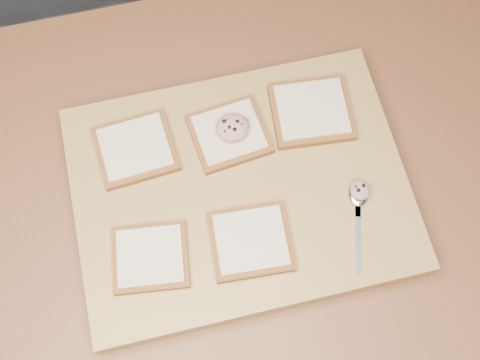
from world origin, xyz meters
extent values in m
plane|color=#515459|center=(0.00, 0.00, 0.00)|extent=(4.00, 4.00, 0.00)
cube|color=slate|center=(0.00, 0.00, 0.42)|extent=(1.90, 0.75, 0.84)
cube|color=brown|center=(0.00, 0.00, 0.87)|extent=(2.00, 0.80, 0.06)
cube|color=tan|center=(-0.06, -0.02, 0.92)|extent=(0.53, 0.40, 0.04)
cube|color=brown|center=(-0.21, 0.07, 0.95)|extent=(0.13, 0.12, 0.01)
cube|color=beige|center=(-0.21, 0.07, 0.96)|extent=(0.11, 0.10, 0.00)
cube|color=brown|center=(-0.06, 0.06, 0.95)|extent=(0.13, 0.12, 0.01)
cube|color=beige|center=(-0.06, 0.06, 0.96)|extent=(0.11, 0.10, 0.00)
cube|color=brown|center=(0.08, 0.07, 0.95)|extent=(0.14, 0.13, 0.01)
cube|color=beige|center=(0.08, 0.07, 0.96)|extent=(0.12, 0.11, 0.00)
cube|color=brown|center=(-0.22, -0.11, 0.95)|extent=(0.13, 0.12, 0.01)
cube|color=beige|center=(-0.22, -0.11, 0.96)|extent=(0.11, 0.10, 0.00)
cube|color=brown|center=(-0.07, -0.12, 0.95)|extent=(0.13, 0.12, 0.01)
cube|color=beige|center=(-0.07, -0.12, 0.96)|extent=(0.11, 0.10, 0.00)
ellipsoid|color=tan|center=(-0.05, 0.06, 0.97)|extent=(0.05, 0.05, 0.02)
sphere|color=black|center=(-0.04, 0.07, 0.98)|extent=(0.01, 0.01, 0.01)
sphere|color=black|center=(-0.06, 0.07, 0.98)|extent=(0.01, 0.01, 0.01)
sphere|color=black|center=(-0.05, 0.06, 0.98)|extent=(0.01, 0.01, 0.01)
sphere|color=black|center=(-0.06, 0.06, 0.98)|extent=(0.01, 0.01, 0.01)
sphere|color=#A5140C|center=(-0.04, 0.06, 0.98)|extent=(0.01, 0.01, 0.01)
sphere|color=#A5140C|center=(-0.06, 0.08, 0.98)|extent=(0.01, 0.01, 0.01)
sphere|color=#A5140C|center=(-0.07, 0.06, 0.98)|extent=(0.01, 0.01, 0.01)
ellipsoid|color=silver|center=(0.12, -0.08, 0.95)|extent=(0.04, 0.05, 0.01)
cube|color=silver|center=(0.11, -0.10, 0.94)|extent=(0.02, 0.03, 0.00)
cube|color=silver|center=(0.10, -0.15, 0.94)|extent=(0.04, 0.11, 0.00)
ellipsoid|color=tan|center=(0.12, -0.08, 0.96)|extent=(0.03, 0.03, 0.02)
sphere|color=black|center=(0.12, -0.08, 0.97)|extent=(0.01, 0.01, 0.01)
sphere|color=black|center=(0.11, -0.08, 0.97)|extent=(0.01, 0.01, 0.01)
sphere|color=#A5140C|center=(0.11, -0.08, 0.97)|extent=(0.01, 0.01, 0.01)
camera|label=1|loc=(-0.14, -0.35, 1.84)|focal=45.00mm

